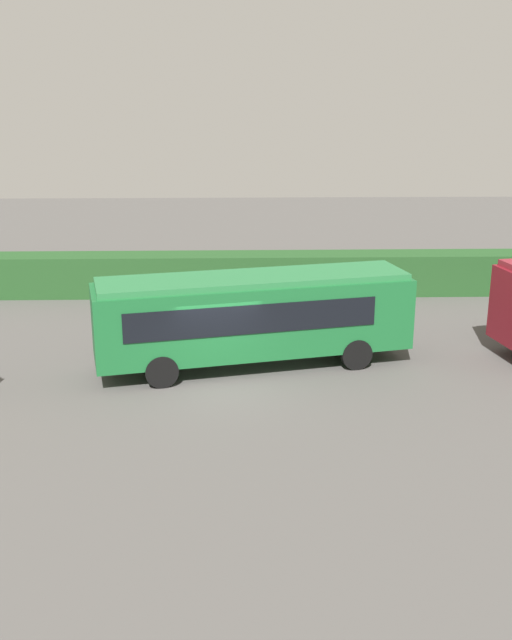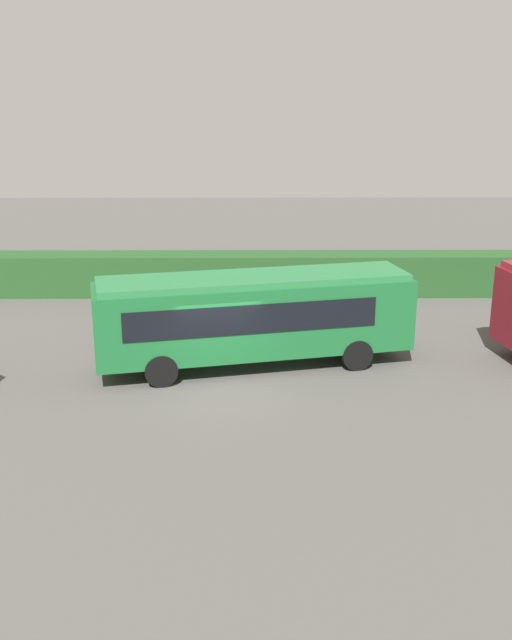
# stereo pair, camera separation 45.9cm
# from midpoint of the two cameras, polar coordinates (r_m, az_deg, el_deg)

# --- Properties ---
(ground_plane) EXTENTS (82.48, 82.48, 0.00)m
(ground_plane) POSITION_cam_midpoint_polar(r_m,az_deg,el_deg) (22.72, -2.19, -4.94)
(ground_plane) COLOR #514F4C
(bus_green) EXTENTS (10.30, 4.45, 3.01)m
(bus_green) POSITION_cam_midpoint_polar(r_m,az_deg,el_deg) (23.63, 0.43, 0.44)
(bus_green) COLOR #19602D
(bus_green) RESTS_ON ground_plane
(person_center) EXTENTS (0.36, 0.44, 1.86)m
(person_center) POSITION_cam_midpoint_polar(r_m,az_deg,el_deg) (29.00, 19.07, 1.10)
(person_center) COLOR black
(person_center) RESTS_ON ground_plane
(hedge_row) EXTENTS (53.24, 1.65, 1.77)m
(hedge_row) POSITION_cam_midpoint_polar(r_m,az_deg,el_deg) (32.56, -1.65, 3.53)
(hedge_row) COLOR #224C21
(hedge_row) RESTS_ON ground_plane
(traffic_cone) EXTENTS (0.36, 0.36, 0.60)m
(traffic_cone) POSITION_cam_midpoint_polar(r_m,az_deg,el_deg) (29.81, -6.59, 0.98)
(traffic_cone) COLOR orange
(traffic_cone) RESTS_ON ground_plane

